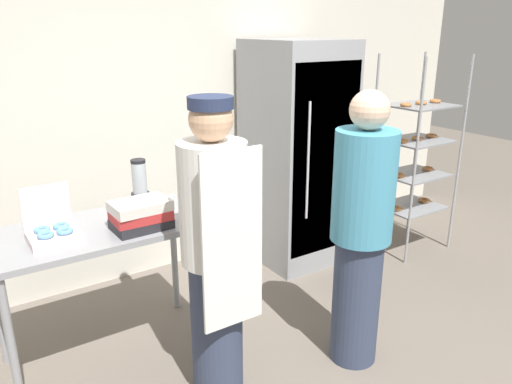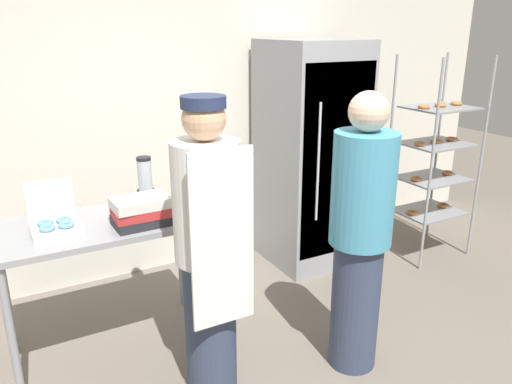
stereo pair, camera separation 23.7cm
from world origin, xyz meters
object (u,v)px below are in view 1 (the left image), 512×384
at_px(donut_box, 53,232).
at_px(refrigerator, 297,154).
at_px(person_customer, 361,232).
at_px(baking_rack, 415,156).
at_px(binder_stack, 141,215).
at_px(person_baker, 215,250).
at_px(blender_pitcher, 140,186).

bearing_deg(donut_box, refrigerator, 14.95).
height_order(refrigerator, person_customer, refrigerator).
height_order(baking_rack, donut_box, baking_rack).
bearing_deg(person_customer, baking_rack, 30.30).
relative_size(binder_stack, person_baker, 0.20).
relative_size(baking_rack, person_customer, 1.06).
distance_m(binder_stack, person_baker, 0.54).
bearing_deg(person_baker, person_customer, -14.28).
distance_m(donut_box, person_baker, 0.89).
height_order(binder_stack, person_customer, person_customer).
height_order(baking_rack, binder_stack, baking_rack).
xyz_separation_m(refrigerator, person_baker, (-1.43, -1.15, -0.07)).
xyz_separation_m(blender_pitcher, person_customer, (0.91, -1.06, -0.16)).
distance_m(refrigerator, binder_stack, 1.77).
distance_m(baking_rack, donut_box, 3.10).
distance_m(baking_rack, person_baker, 2.54).
bearing_deg(person_customer, refrigerator, 66.45).
distance_m(refrigerator, blender_pitcher, 1.54).
relative_size(baking_rack, blender_pitcher, 5.63).
xyz_separation_m(baking_rack, person_customer, (-1.60, -0.93, -0.02)).
bearing_deg(person_baker, blender_pitcher, 94.96).
bearing_deg(baking_rack, binder_stack, -174.98).
distance_m(blender_pitcher, binder_stack, 0.39).
height_order(blender_pitcher, person_customer, person_customer).
bearing_deg(person_customer, blender_pitcher, 130.70).
bearing_deg(person_baker, donut_box, 138.46).
bearing_deg(person_baker, baking_rack, 16.48).
bearing_deg(baking_rack, donut_box, -177.62).
bearing_deg(refrigerator, person_baker, -141.18).
bearing_deg(person_baker, refrigerator, 38.82).
distance_m(donut_box, person_customer, 1.71).
xyz_separation_m(baking_rack, blender_pitcher, (-2.50, 0.12, 0.14)).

